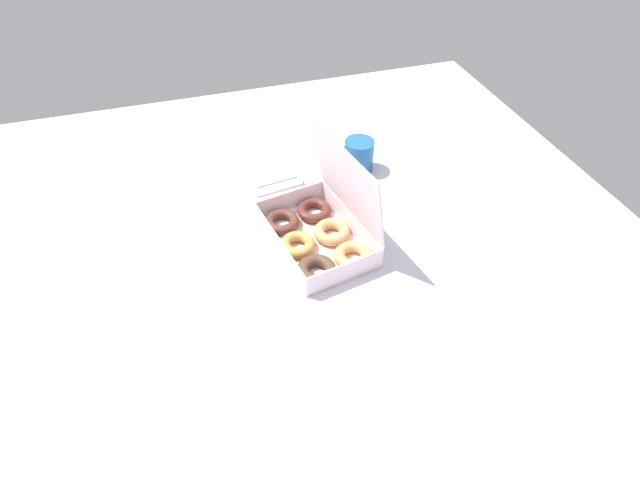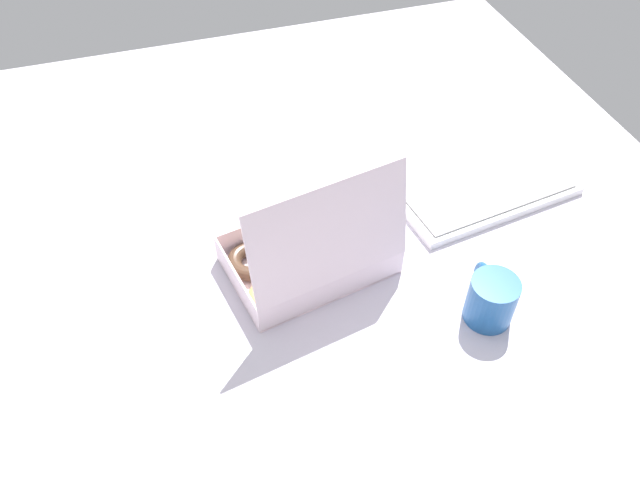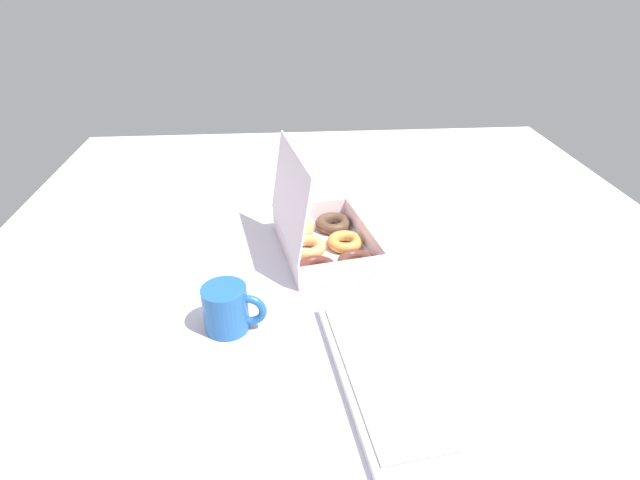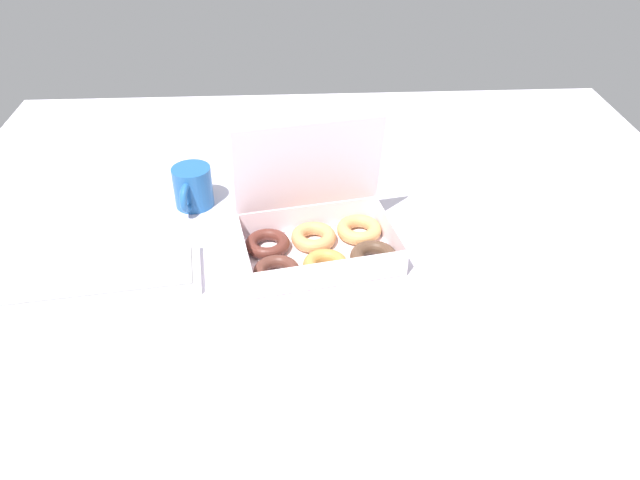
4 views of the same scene
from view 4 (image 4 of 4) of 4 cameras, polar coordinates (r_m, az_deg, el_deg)
The scene contains 5 objects.
ground_plane at distance 124.75cm, azimuth 1.31°, elevation -2.99°, with size 180.00×180.00×2.00cm, color silver.
donut_box at distance 126.02cm, azimuth 0.04°, elevation -0.00°, with size 33.77×26.10×26.52cm.
keyboard at distance 127.29cm, azimuth -19.70°, elevation -3.36°, with size 40.81×19.53×2.20cm.
coffee_mug at distance 143.89cm, azimuth -11.59°, elevation 4.76°, with size 8.74×12.50×9.43cm.
paper_napkin at distance 109.20cm, azimuth -6.10°, elevation -9.22°, with size 11.20×9.52×0.15cm, color white.
Camera 4 is at (-8.09, -97.55, 76.34)cm, focal length 35.00 mm.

